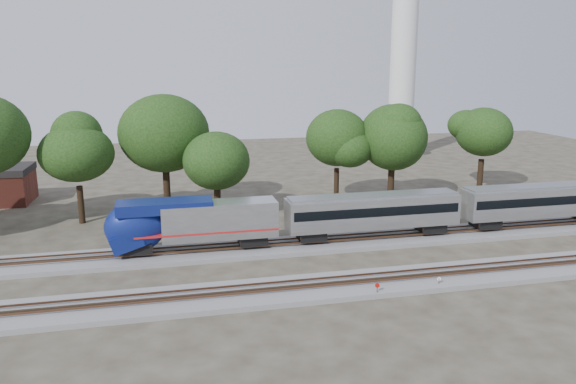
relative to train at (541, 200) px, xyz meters
name	(u,v)px	position (x,y,z in m)	size (l,w,h in m)	color
ground	(289,273)	(-27.54, -6.00, -3.09)	(160.00, 160.00, 0.00)	#383328
track_far	(274,247)	(-27.54, 0.00, -2.88)	(160.00, 5.00, 0.73)	slate
track_near	(301,289)	(-27.54, -10.00, -2.88)	(160.00, 5.00, 0.73)	slate
train	(541,200)	(0.00, 0.00, 0.00)	(86.17, 2.97, 4.37)	silver
switch_stand_red	(377,288)	(-22.42, -12.17, -2.38)	(0.35, 0.11, 1.10)	#512D19
switch_stand_white	(439,281)	(-17.29, -11.72, -2.49)	(0.29, 0.11, 0.94)	#512D19
switch_lever	(402,288)	(-20.09, -11.31, -2.94)	(0.50, 0.30, 0.30)	#512D19
tree_2	(77,154)	(-45.64, 12.97, 4.35)	(7.58, 7.58, 10.69)	black
tree_3	(164,134)	(-36.69, 15.72, 5.84)	(9.09, 9.09, 12.81)	black
tree_4	(216,161)	(-31.45, 11.20, 3.33)	(6.55, 6.55, 9.23)	black
tree_5	(337,138)	(-16.76, 15.13, 4.83)	(8.06, 8.06, 11.37)	black
tree_6	(393,138)	(-10.67, 12.98, 4.98)	(8.21, 8.21, 11.58)	black
tree_7	(484,132)	(3.76, 17.16, 4.70)	(7.94, 7.94, 11.19)	black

